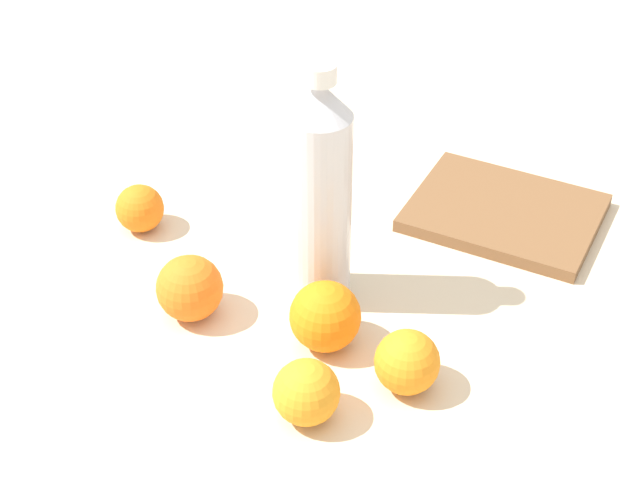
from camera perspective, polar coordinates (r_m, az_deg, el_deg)
ground_plane at (r=1.18m, az=0.09°, el=-3.78°), size 2.40×2.40×0.00m
water_bottle at (r=1.11m, az=0.00°, el=2.77°), size 0.07×0.07×0.31m
orange_0 at (r=1.31m, az=-10.55°, el=1.84°), size 0.06×0.06×0.06m
orange_1 at (r=1.15m, az=-7.66°, el=-2.82°), size 0.08×0.08×0.08m
orange_2 at (r=1.06m, az=5.14°, el=-7.16°), size 0.07×0.07×0.07m
orange_3 at (r=1.10m, az=0.31°, el=-4.51°), size 0.08×0.08×0.08m
orange_4 at (r=1.03m, az=-0.81°, el=-8.94°), size 0.07×0.07×0.07m
cutting_board at (r=1.34m, az=10.77°, el=1.58°), size 0.26×0.21×0.02m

